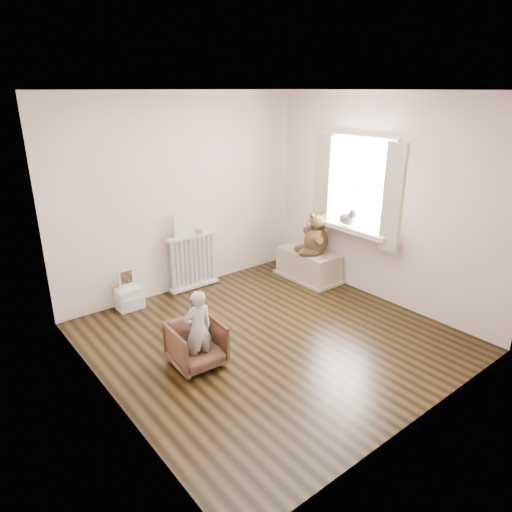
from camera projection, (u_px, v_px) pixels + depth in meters
floor at (271, 337)px, 5.11m from camera, size 3.60×3.60×0.01m
ceiling at (274, 90)px, 4.21m from camera, size 3.60×3.60×0.01m
back_wall at (183, 195)px, 5.98m from camera, size 3.60×0.02×2.60m
front_wall at (431, 280)px, 3.34m from camera, size 3.60×0.02×2.60m
left_wall at (99, 265)px, 3.61m from camera, size 0.02×3.60×2.60m
right_wall at (381, 200)px, 5.71m from camera, size 0.02×3.60×2.60m
window at (361, 185)px, 5.85m from camera, size 0.03×0.90×1.10m
window_sill at (353, 229)px, 6.00m from camera, size 0.22×1.10×0.06m
curtain_left at (393, 198)px, 5.39m from camera, size 0.06×0.26×1.30m
curtain_right at (323, 184)px, 6.23m from camera, size 0.06×0.26×1.30m
radiator at (193, 262)px, 6.22m from camera, size 0.73×0.14×0.77m
paper_doll at (180, 226)px, 5.94m from camera, size 0.19×0.02×0.32m
tin_a at (199, 231)px, 6.15m from camera, size 0.10×0.10×0.06m
toy_vanity at (128, 288)px, 5.68m from camera, size 0.31×0.22×0.49m
armchair at (196, 344)px, 4.52m from camera, size 0.52×0.54×0.46m
child at (198, 329)px, 4.41m from camera, size 0.31×0.21×0.81m
toy_bench at (308, 265)px, 6.62m from camera, size 0.47×0.88×0.42m
teddy_bear at (316, 236)px, 6.38m from camera, size 0.58×0.53×0.58m
plush_cat at (347, 218)px, 6.03m from camera, size 0.20×0.31×0.25m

